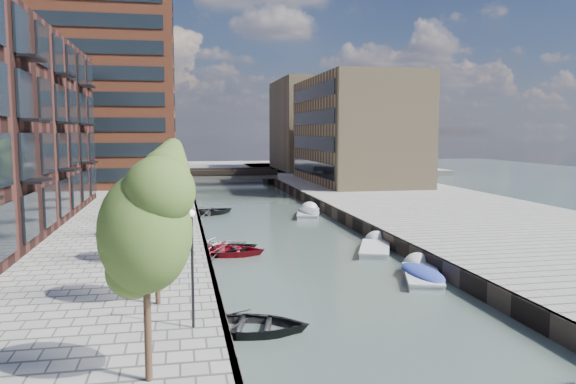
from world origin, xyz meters
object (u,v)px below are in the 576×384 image
object	(u,v)px
sloop_3	(217,248)
motorboat_3	(421,275)
tree_5	(168,160)
sloop_0	(247,332)
sloop_4	(208,214)
tree_6	(169,157)
tree_1	(155,195)
motorboat_4	(309,213)
tree_3	(164,171)
sloop_1	(223,254)
sloop_2	(226,255)
tree_0	(145,224)
car	(331,179)
tree_2	(161,180)
tree_4	(166,165)
bridge	(231,175)
motorboat_2	(375,249)

from	to	relation	value
sloop_3	motorboat_3	xyz separation A→B (m)	(10.13, -10.01, 0.21)
tree_5	motorboat_3	distance (m)	27.07
sloop_0	sloop_4	xyz separation A→B (m)	(0.18, 31.83, 0.00)
tree_6	tree_1	bearing A→B (deg)	-90.00
tree_5	motorboat_4	world-z (taller)	tree_5
tree_3	tree_5	world-z (taller)	same
sloop_1	sloop_2	bearing A→B (deg)	177.59
tree_0	car	size ratio (longest dim) A/B	1.48
tree_1	tree_3	bearing A→B (deg)	90.00
tree_6	car	distance (m)	23.85
tree_5	motorboat_3	world-z (taller)	tree_5
sloop_1	motorboat_3	size ratio (longest dim) A/B	0.92
sloop_1	sloop_2	world-z (taller)	sloop_2
tree_2	tree_4	distance (m)	14.00
tree_5	tree_0	bearing A→B (deg)	-90.00
tree_6	sloop_0	size ratio (longest dim) A/B	1.22
sloop_2	bridge	bearing A→B (deg)	7.67
tree_5	sloop_4	world-z (taller)	tree_5
motorboat_4	motorboat_2	bearing A→B (deg)	-87.15
tree_4	tree_1	bearing A→B (deg)	-90.00
tree_2	sloop_4	bearing A→B (deg)	81.44
bridge	sloop_0	bearing A→B (deg)	-94.71
tree_2	motorboat_3	distance (m)	14.49
sloop_3	car	distance (m)	36.40
bridge	tree_4	xyz separation A→B (m)	(-8.50, -40.00, 3.92)
tree_5	sloop_4	bearing A→B (deg)	37.20
sloop_1	motorboat_2	distance (m)	9.94
tree_1	tree_6	xyz separation A→B (m)	(0.00, 35.00, 0.00)
motorboat_3	sloop_4	bearing A→B (deg)	110.99
motorboat_3	tree_0	bearing A→B (deg)	-138.08
tree_4	tree_2	bearing A→B (deg)	-90.00
tree_5	tree_6	size ratio (longest dim) A/B	1.00
sloop_0	sloop_1	size ratio (longest dim) A/B	0.99
motorboat_4	tree_1	bearing A→B (deg)	-114.27
tree_5	motorboat_3	bearing A→B (deg)	-59.70
tree_1	sloop_3	bearing A→B (deg)	77.67
tree_1	sloop_4	bearing A→B (deg)	83.37
bridge	tree_4	distance (m)	41.08
tree_6	sloop_2	world-z (taller)	tree_6
sloop_1	motorboat_4	world-z (taller)	motorboat_4
tree_0	motorboat_3	distance (m)	18.74
sloop_0	bridge	bearing A→B (deg)	9.52
tree_4	sloop_0	bearing A→B (deg)	-81.30
sloop_0	tree_1	bearing A→B (deg)	85.95
tree_4	motorboat_2	xyz separation A→B (m)	(13.45, -8.76, -5.21)
tree_6	sloop_1	distance (m)	22.65
tree_3	sloop_1	size ratio (longest dim) A/B	1.21
motorboat_2	car	distance (m)	35.70
tree_4	sloop_3	world-z (taller)	tree_4
tree_4	tree_5	world-z (taller)	same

